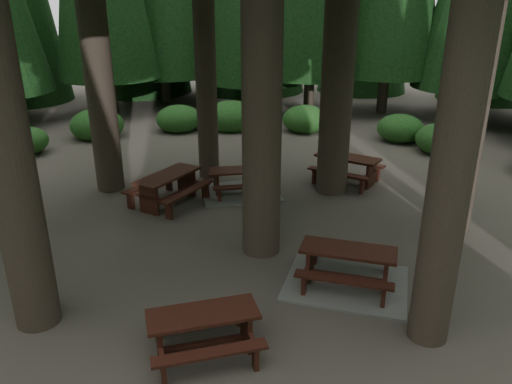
# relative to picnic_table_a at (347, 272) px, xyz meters

# --- Properties ---
(ground) EXTENTS (80.00, 80.00, 0.00)m
(ground) POSITION_rel_picnic_table_a_xyz_m (-2.68, 1.04, -0.28)
(ground) COLOR #534A44
(ground) RESTS_ON ground
(picnic_table_a) EXTENTS (2.65, 2.30, 0.81)m
(picnic_table_a) POSITION_rel_picnic_table_a_xyz_m (0.00, 0.00, 0.00)
(picnic_table_a) COLOR gray
(picnic_table_a) RESTS_ON ground
(picnic_table_b) EXTENTS (2.27, 2.48, 0.87)m
(picnic_table_b) POSITION_rel_picnic_table_a_xyz_m (-4.78, 3.60, 0.30)
(picnic_table_b) COLOR #381710
(picnic_table_b) RESTS_ON ground
(picnic_table_c) EXTENTS (2.68, 2.43, 0.75)m
(picnic_table_c) POSITION_rel_picnic_table_a_xyz_m (-2.92, 4.64, -0.03)
(picnic_table_c) COLOR gray
(picnic_table_c) RESTS_ON ground
(picnic_table_d) EXTENTS (2.42, 2.25, 0.84)m
(picnic_table_d) POSITION_rel_picnic_table_a_xyz_m (0.18, 6.03, 0.28)
(picnic_table_d) COLOR #381710
(picnic_table_d) RESTS_ON ground
(picnic_table_e) EXTENTS (2.18, 1.99, 0.76)m
(picnic_table_e) POSITION_rel_picnic_table_a_xyz_m (-2.36, -2.39, 0.23)
(picnic_table_e) COLOR #381710
(picnic_table_e) RESTS_ON ground
(shrub_ring) EXTENTS (23.86, 24.64, 1.49)m
(shrub_ring) POSITION_rel_picnic_table_a_xyz_m (-1.98, 1.79, 0.12)
(shrub_ring) COLOR #20521C
(shrub_ring) RESTS_ON ground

